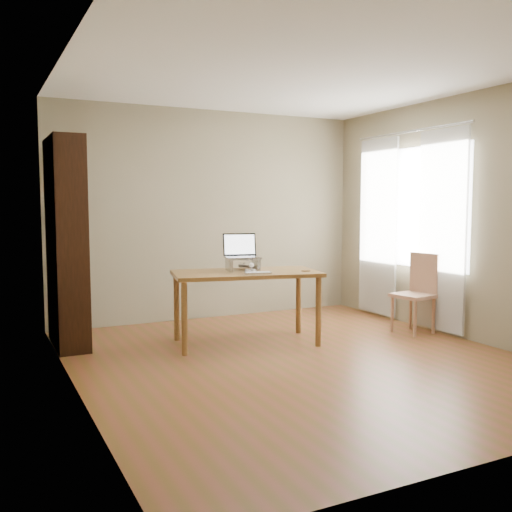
{
  "coord_description": "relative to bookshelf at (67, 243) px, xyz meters",
  "views": [
    {
      "loc": [
        -2.66,
        -4.43,
        1.45
      ],
      "look_at": [
        -0.07,
        0.8,
        0.91
      ],
      "focal_mm": 40.0,
      "sensor_mm": 36.0,
      "label": 1
    }
  ],
  "objects": [
    {
      "name": "curtains",
      "position": [
        3.75,
        -0.75,
        0.12
      ],
      "size": [
        0.03,
        1.9,
        2.25
      ],
      "color": "white",
      "rests_on": "ground"
    },
    {
      "name": "coaster",
      "position": [
        2.22,
        -0.98,
        -0.3
      ],
      "size": [
        0.1,
        0.1,
        0.01
      ],
      "primitive_type": "cylinder",
      "color": "brown",
      "rests_on": "desk"
    },
    {
      "name": "desk",
      "position": [
        1.65,
        -0.73,
        -0.39
      ],
      "size": [
        1.6,
        1.02,
        0.75
      ],
      "rotation": [
        0.0,
        0.0,
        -0.2
      ],
      "color": "brown",
      "rests_on": "ground"
    },
    {
      "name": "laptop",
      "position": [
        1.65,
        -0.58,
        -0.11
      ],
      "size": [
        0.4,
        0.36,
        0.25
      ],
      "rotation": [
        0.0,
        0.0,
        -0.2
      ],
      "color": "#BBBEC0",
      "rests_on": "laptop_stand"
    },
    {
      "name": "bookshelf",
      "position": [
        0.0,
        0.0,
        0.0
      ],
      "size": [
        0.3,
        0.9,
        2.1
      ],
      "color": "black",
      "rests_on": "ground"
    },
    {
      "name": "chair",
      "position": [
        3.6,
        -1.12,
        -0.57
      ],
      "size": [
        0.45,
        0.45,
        0.89
      ],
      "rotation": [
        0.0,
        0.0,
        0.17
      ],
      "color": "#A6775A",
      "rests_on": "ground"
    },
    {
      "name": "keyboard",
      "position": [
        1.68,
        -0.95,
        -0.29
      ],
      "size": [
        0.29,
        0.18,
        0.02
      ],
      "rotation": [
        0.0,
        0.0,
        -0.27
      ],
      "color": "#BBBEC0",
      "rests_on": "desk"
    },
    {
      "name": "cat",
      "position": [
        1.68,
        -0.62,
        -0.23
      ],
      "size": [
        0.26,
        0.49,
        0.17
      ],
      "rotation": [
        0.0,
        0.0,
        -0.09
      ],
      "color": "#423D34",
      "rests_on": "desk"
    },
    {
      "name": "laptop_stand",
      "position": [
        1.65,
        -0.65,
        -0.22
      ],
      "size": [
        0.32,
        0.25,
        0.13
      ],
      "rotation": [
        0.0,
        0.0,
        -0.2
      ],
      "color": "#BBBEC0",
      "rests_on": "desk"
    },
    {
      "name": "room",
      "position": [
        1.86,
        -1.54,
        0.25
      ],
      "size": [
        4.04,
        4.54,
        2.64
      ],
      "color": "brown",
      "rests_on": "ground"
    }
  ]
}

